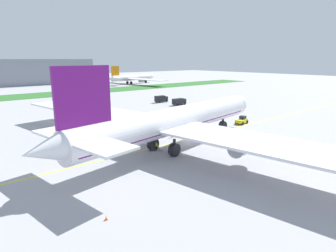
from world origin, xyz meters
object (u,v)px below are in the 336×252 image
Objects in this scene: ground_crew_marshaller_front at (172,133)px; ground_crew_wingwalker_starboard at (236,130)px; ground_crew_wingwalker_port at (156,145)px; traffic_cone_near_nose at (106,218)px; pushback_tug at (242,120)px; service_truck_fuel_bowser at (179,101)px; service_truck_baggage_loader at (161,99)px; parked_airliner_far_right at (131,78)px; airliner_foreground at (173,121)px.

ground_crew_marshaller_front is 1.01× the size of ground_crew_wingwalker_starboard.
traffic_cone_near_nose is at bearing -140.35° from ground_crew_wingwalker_port.
pushback_tug reaches higher than ground_crew_marshaller_front.
service_truck_fuel_bowser reaches higher than pushback_tug.
service_truck_fuel_bowser is at bearing 42.26° from traffic_cone_near_nose.
ground_crew_wingwalker_port is 1.05× the size of ground_crew_marshaller_front.
service_truck_baggage_loader is at bearing 47.52° from traffic_cone_near_nose.
service_truck_baggage_loader reaches higher than ground_crew_wingwalker_starboard.
pushback_tug is at bearing 20.54° from traffic_cone_near_nose.
ground_crew_wingwalker_port is at bearing -149.34° from ground_crew_marshaller_front.
pushback_tug is 57.13m from traffic_cone_near_nose.
parked_airliner_far_right reaches higher than ground_crew_wingwalker_starboard.
airliner_foreground is at bearing 178.25° from ground_crew_wingwalker_starboard.
airliner_foreground is 16.16× the size of service_truck_baggage_loader.
airliner_foreground is at bearing -129.56° from ground_crew_marshaller_front.
service_truck_fuel_bowser is (9.06, 36.79, 0.47)m from pushback_tug.
ground_crew_wingwalker_starboard is at bearing 18.33° from traffic_cone_near_nose.
service_truck_fuel_bowser is at bearing 65.41° from ground_crew_wingwalker_starboard.
traffic_cone_near_nose is (-19.95, -16.54, -0.76)m from ground_crew_wingwalker_port.
service_truck_fuel_bowser is (33.83, 35.10, 0.48)m from ground_crew_marshaller_front.
ground_crew_wingwalker_starboard is at bearing -112.88° from parked_airliner_far_right.
ground_crew_marshaller_front is 0.02× the size of parked_airliner_far_right.
pushback_tug is at bearing 9.63° from airliner_foreground.
parked_airliner_far_right is at bearing 60.96° from ground_crew_marshaller_front.
traffic_cone_near_nose is at bearing -137.74° from service_truck_fuel_bowser.
traffic_cone_near_nose is 91.03m from service_truck_baggage_loader.
service_truck_fuel_bowser is 0.09× the size of parked_airliner_far_right.
parked_airliner_far_right reaches higher than ground_crew_marshaller_front.
airliner_foreground is 16.07× the size of pushback_tug.
traffic_cone_near_nose is at bearing -147.17° from airliner_foreground.
airliner_foreground is 31.24m from pushback_tug.
ground_crew_wingwalker_port is at bearing 39.65° from traffic_cone_near_nose.
parked_airliner_far_right is at bearing 60.38° from airliner_foreground.
pushback_tug is 3.50× the size of ground_crew_wingwalker_port.
pushback_tug is 11.91m from ground_crew_wingwalker_starboard.
airliner_foreground is 5.94m from ground_crew_wingwalker_port.
pushback_tug is 1.01× the size of service_truck_baggage_loader.
ground_crew_wingwalker_starboard is at bearing -151.01° from pushback_tug.
pushback_tug is at bearing -103.83° from service_truck_fuel_bowser.
parked_airliner_far_right is (40.18, 85.96, 2.95)m from service_truck_baggage_loader.
service_truck_baggage_loader is 94.94m from parked_airliner_far_right.
ground_crew_marshaller_front is 150.29m from parked_airliner_far_right.
ground_crew_marshaller_front is 0.28× the size of service_truck_baggage_loader.
ground_crew_wingwalker_port is (-33.54, -3.51, 0.04)m from pushback_tug.
service_truck_fuel_bowser is (1.08, -10.30, -0.07)m from service_truck_baggage_loader.
airliner_foreground is 159.00m from parked_airliner_far_right.
airliner_foreground reaches higher than ground_crew_wingwalker_port.
service_truck_baggage_loader is 10.35m from service_truck_fuel_bowser.
ground_crew_marshaller_front is (5.66, 6.85, -4.83)m from airliner_foreground.
pushback_tug is at bearing -99.61° from service_truck_baggage_loader.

